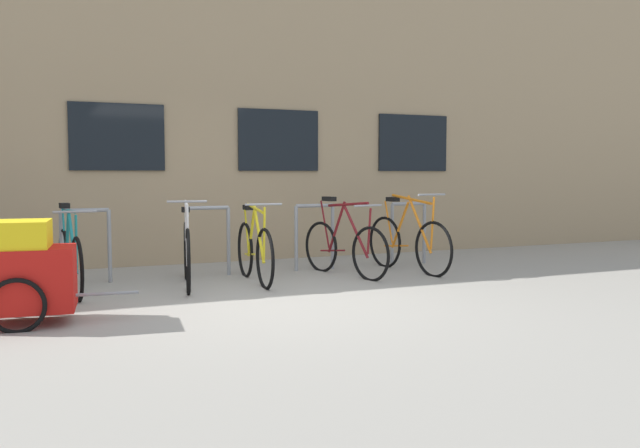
{
  "coord_description": "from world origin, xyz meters",
  "views": [
    {
      "loc": [
        -2.27,
        -6.57,
        1.33
      ],
      "look_at": [
        1.22,
        1.6,
        0.66
      ],
      "focal_mm": 37.36,
      "sensor_mm": 36.0,
      "label": 1
    }
  ],
  "objects_px": {
    "bicycle_maroon": "(344,246)",
    "bicycle_orange": "(408,242)",
    "bicycle_teal": "(70,259)",
    "bike_trailer": "(19,270)",
    "bicycle_yellow": "(254,251)",
    "bicycle_white": "(187,252)"
  },
  "relations": [
    {
      "from": "bicycle_white",
      "to": "bicycle_yellow",
      "type": "bearing_deg",
      "value": -4.85
    },
    {
      "from": "bike_trailer",
      "to": "bicycle_maroon",
      "type": "bearing_deg",
      "value": 20.41
    },
    {
      "from": "bicycle_orange",
      "to": "bike_trailer",
      "type": "bearing_deg",
      "value": -163.38
    },
    {
      "from": "bicycle_white",
      "to": "bike_trailer",
      "type": "relative_size",
      "value": 1.22
    },
    {
      "from": "bicycle_maroon",
      "to": "bicycle_teal",
      "type": "bearing_deg",
      "value": 179.01
    },
    {
      "from": "bicycle_white",
      "to": "bicycle_teal",
      "type": "relative_size",
      "value": 1.02
    },
    {
      "from": "bicycle_yellow",
      "to": "bicycle_white",
      "type": "relative_size",
      "value": 0.95
    },
    {
      "from": "bicycle_teal",
      "to": "bike_trailer",
      "type": "relative_size",
      "value": 1.19
    },
    {
      "from": "bicycle_yellow",
      "to": "bicycle_white",
      "type": "distance_m",
      "value": 0.82
    },
    {
      "from": "bicycle_teal",
      "to": "bicycle_yellow",
      "type": "bearing_deg",
      "value": -2.6
    },
    {
      "from": "bicycle_yellow",
      "to": "bicycle_teal",
      "type": "xyz_separation_m",
      "value": [
        -2.13,
        0.1,
        -0.01
      ]
    },
    {
      "from": "bicycle_maroon",
      "to": "bicycle_orange",
      "type": "height_order",
      "value": "bicycle_orange"
    },
    {
      "from": "bicycle_teal",
      "to": "bike_trailer",
      "type": "distance_m",
      "value": 1.58
    },
    {
      "from": "bicycle_orange",
      "to": "bike_trailer",
      "type": "relative_size",
      "value": 1.22
    },
    {
      "from": "bicycle_maroon",
      "to": "bicycle_white",
      "type": "height_order",
      "value": "bicycle_white"
    },
    {
      "from": "bicycle_maroon",
      "to": "bicycle_orange",
      "type": "distance_m",
      "value": 0.96
    },
    {
      "from": "bicycle_yellow",
      "to": "bicycle_teal",
      "type": "height_order",
      "value": "bicycle_teal"
    },
    {
      "from": "bicycle_teal",
      "to": "bicycle_maroon",
      "type": "bearing_deg",
      "value": -0.99
    },
    {
      "from": "bicycle_yellow",
      "to": "bicycle_teal",
      "type": "bearing_deg",
      "value": 177.4
    },
    {
      "from": "bicycle_yellow",
      "to": "bicycle_white",
      "type": "xyz_separation_m",
      "value": [
        -0.82,
        0.07,
        0.01
      ]
    },
    {
      "from": "bicycle_yellow",
      "to": "bicycle_orange",
      "type": "relative_size",
      "value": 0.94
    },
    {
      "from": "bicycle_yellow",
      "to": "bicycle_teal",
      "type": "relative_size",
      "value": 0.97
    }
  ]
}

